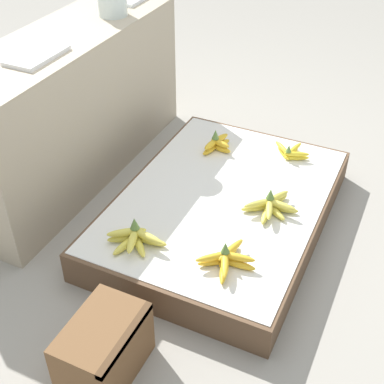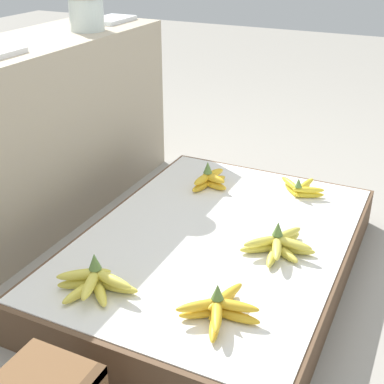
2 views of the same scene
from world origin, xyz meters
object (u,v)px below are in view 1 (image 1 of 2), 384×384
Objects in this scene: banana_bunch_front_left at (226,259)px; foam_tray_white at (37,55)px; wooden_crate at (104,349)px; banana_bunch_middle_left at (135,238)px; banana_bunch_front_midleft at (271,206)px; banana_bunch_front_midright at (291,152)px; banana_bunch_middle_midright at (217,144)px; glass_jar at (112,0)px.

foam_tray_white reaches higher than banana_bunch_front_left.
wooden_crate is 0.48m from banana_bunch_middle_left.
foam_tray_white reaches higher than banana_bunch_front_midleft.
banana_bunch_front_midright is 1.04× the size of banana_bunch_middle_midright.
glass_jar is at bearing 81.89° from banana_bunch_middle_midright.
banana_bunch_front_midright is 0.37m from banana_bunch_middle_midright.
foam_tray_white reaches higher than banana_bunch_front_midright.
glass_jar reaches higher than banana_bunch_middle_left.
wooden_crate is at bearing -151.20° from glass_jar.
banana_bunch_middle_left is at bearing 17.09° from wooden_crate.
wooden_crate is 1.66× the size of banana_bunch_middle_midright.
glass_jar is 0.58m from foam_tray_white.
foam_tray_white is (0.75, 0.74, 0.61)m from wooden_crate.
glass_jar is at bearing 90.65° from banana_bunch_front_midright.
glass_jar is (-0.01, 0.96, 0.61)m from banana_bunch_front_midright.
glass_jar is (0.87, 0.59, 0.61)m from banana_bunch_middle_left.
foam_tray_white is at bearing 75.73° from banana_bunch_front_left.
banana_bunch_front_midleft is 1.62× the size of glass_jar.
foam_tray_white is at bearing 128.27° from banana_bunch_middle_midright.
banana_bunch_middle_left is at bearing 157.10° from banana_bunch_front_midright.
banana_bunch_front_midleft is 1.24× the size of banana_bunch_front_midright.
banana_bunch_middle_left is 0.90× the size of foam_tray_white.
foam_tray_white is (0.25, 0.98, 0.55)m from banana_bunch_front_left.
glass_jar is at bearing 34.09° from banana_bunch_middle_left.
banana_bunch_middle_midright is (0.79, -0.02, 0.00)m from banana_bunch_middle_left.
banana_bunch_front_midleft is 0.92× the size of foam_tray_white.
banana_bunch_front_left is at bearing 172.55° from banana_bunch_front_midleft.
foam_tray_white is at bearing 63.82° from banana_bunch_middle_left.
banana_bunch_front_left is 1.56× the size of glass_jar.
banana_bunch_middle_left reaches higher than wooden_crate.
banana_bunch_front_midleft is at bearing -113.49° from glass_jar.
banana_bunch_front_midright is at bearing -0.05° from banana_bunch_front_left.
banana_bunch_front_midleft is at bearing -131.19° from banana_bunch_middle_midright.
banana_bunch_middle_left reaches higher than banana_bunch_front_midleft.
banana_bunch_front_midright is 0.82× the size of banana_bunch_middle_left.
banana_bunch_front_left is 0.38m from banana_bunch_middle_left.
banana_bunch_middle_left is 1.22m from glass_jar.
glass_jar is 0.57× the size of foam_tray_white.
glass_jar is at bearing -1.17° from foam_tray_white.
banana_bunch_middle_left is 0.79m from banana_bunch_middle_midright.
glass_jar is (0.44, 1.01, 0.61)m from banana_bunch_front_midleft.
banana_bunch_middle_left is (-0.88, 0.37, 0.01)m from banana_bunch_front_midright.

